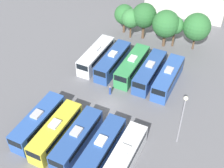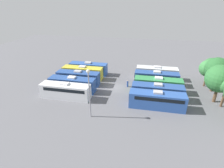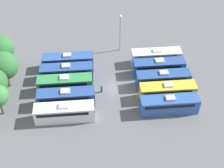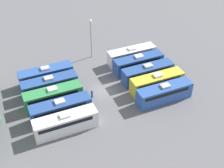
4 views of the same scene
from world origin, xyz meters
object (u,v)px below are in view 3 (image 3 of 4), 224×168
object	(u,v)px
bus_2	(163,79)
tree_4	(1,62)
bus_6	(66,97)
bus_4	(156,56)
bus_1	(167,91)
tree_3	(4,66)
bus_3	(159,67)
light_pole	(120,27)
tree_5	(1,48)
bus_8	(67,72)
bus_0	(169,104)
bus_7	(65,84)
bus_5	(64,112)
worker_person	(102,89)
bus_9	(68,61)

from	to	relation	value
bus_2	tree_4	distance (m)	30.14
bus_6	bus_4	bearing A→B (deg)	-60.36
bus_1	tree_3	xyz separation A→B (m)	(5.76, 29.09, 3.23)
bus_3	tree_4	size ratio (longest dim) A/B	1.60
bus_2	tree_4	size ratio (longest dim) A/B	1.60
light_pole	tree_5	world-z (taller)	light_pole
bus_6	tree_4	world-z (taller)	tree_4
bus_4	bus_6	distance (m)	20.72
bus_8	bus_3	bearing A→B (deg)	-89.89
bus_4	tree_4	xyz separation A→B (m)	(-2.80, 29.74, 2.91)
tree_3	tree_4	bearing A→B (deg)	25.01
bus_3	tree_5	size ratio (longest dim) A/B	1.35
bus_3	bus_8	bearing A→B (deg)	90.11
bus_4	light_pole	xyz separation A→B (m)	(5.11, 6.85, 4.09)
bus_2	bus_8	size ratio (longest dim) A/B	1.00
bus_0	light_pole	xyz separation A→B (m)	(18.55, 6.55, 4.09)
bus_6	bus_7	distance (m)	3.66
tree_4	tree_5	world-z (taller)	tree_5
tree_3	bus_3	bearing A→B (deg)	-87.68
bus_0	tree_4	world-z (taller)	tree_4
light_pole	bus_4	bearing A→B (deg)	-126.72
bus_3	tree_3	bearing A→B (deg)	92.32
bus_5	worker_person	bearing A→B (deg)	-47.57
bus_3	bus_6	bearing A→B (deg)	111.31
tree_5	bus_2	bearing A→B (deg)	-104.65
bus_8	tree_5	world-z (taller)	tree_5
bus_0	tree_5	distance (m)	33.64
bus_1	bus_3	distance (m)	6.93
bus_3	bus_9	bearing A→B (deg)	79.61
bus_3	light_pole	world-z (taller)	light_pole
bus_2	bus_3	distance (m)	3.62
worker_person	light_pole	size ratio (longest dim) A/B	0.19
bus_0	bus_5	xyz separation A→B (m)	(-0.25, 17.89, 0.00)
bus_3	tree_5	distance (m)	30.87
bus_3	tree_4	distance (m)	29.81
bus_9	bus_2	bearing A→B (deg)	-111.06
bus_1	bus_6	world-z (taller)	same
bus_1	bus_6	distance (m)	18.12
bus_9	bus_8	bearing A→B (deg)	177.29
bus_4	bus_9	bearing A→B (deg)	89.95
bus_2	bus_9	size ratio (longest dim) A/B	1.00
bus_0	worker_person	world-z (taller)	bus_0
bus_6	tree_5	world-z (taller)	tree_5
bus_6	tree_5	size ratio (longest dim) A/B	1.35
light_pole	bus_2	bearing A→B (deg)	-150.29
bus_0	bus_1	distance (m)	3.28
tree_3	light_pole	bearing A→B (deg)	-66.71
bus_5	bus_9	bearing A→B (deg)	-1.29
bus_3	bus_4	bearing A→B (deg)	-1.35
bus_0	bus_9	world-z (taller)	same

